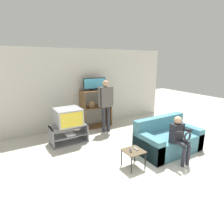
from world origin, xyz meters
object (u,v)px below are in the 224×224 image
(remote_control_white, at_px, (136,149))
(remote_control_black, at_px, (131,151))
(tv_stand, at_px, (69,134))
(couch, at_px, (167,140))
(snack_table, at_px, (133,153))
(person_seated_child, at_px, (179,136))
(media_shelf, at_px, (96,108))
(television_flat, at_px, (95,84))
(television_main, at_px, (68,117))
(person_standing_adult, at_px, (106,101))

(remote_control_white, bearing_deg, remote_control_black, -170.66)
(tv_stand, distance_m, couch, 2.65)
(snack_table, height_order, person_seated_child, person_seated_child)
(tv_stand, xyz_separation_m, remote_control_black, (0.72, -1.92, 0.14))
(media_shelf, height_order, snack_table, media_shelf)
(tv_stand, xyz_separation_m, couch, (2.00, -1.74, 0.03))
(television_flat, relative_size, snack_table, 1.93)
(television_main, xyz_separation_m, snack_table, (0.77, -1.93, -0.42))
(television_flat, bearing_deg, person_seated_child, -79.56)
(media_shelf, distance_m, remote_control_white, 2.75)
(television_flat, height_order, person_standing_adult, television_flat)
(remote_control_black, bearing_deg, person_seated_child, 13.88)
(media_shelf, relative_size, remote_control_black, 8.82)
(person_standing_adult, distance_m, person_seated_child, 2.53)
(television_main, height_order, person_seated_child, person_seated_child)
(television_main, distance_m, couch, 2.68)
(snack_table, bearing_deg, couch, 8.76)
(television_main, xyz_separation_m, couch, (1.99, -1.74, -0.46))
(media_shelf, relative_size, couch, 0.80)
(television_flat, xyz_separation_m, person_standing_adult, (0.07, -0.62, -0.46))
(remote_control_black, height_order, couch, couch)
(snack_table, distance_m, person_standing_adult, 2.29)
(television_main, relative_size, person_standing_adult, 0.41)
(person_seated_child, bearing_deg, media_shelf, 100.16)
(remote_control_black, xyz_separation_m, couch, (1.28, 0.18, -0.11))
(tv_stand, distance_m, remote_control_black, 2.05)
(couch, relative_size, person_standing_adult, 0.96)
(media_shelf, height_order, remote_control_black, media_shelf)
(snack_table, xyz_separation_m, remote_control_white, (0.08, 0.02, 0.06))
(television_flat, height_order, person_seated_child, television_flat)
(remote_control_white, relative_size, couch, 0.09)
(couch, height_order, person_seated_child, person_seated_child)
(television_flat, relative_size, person_seated_child, 0.76)
(television_main, height_order, television_flat, television_flat)
(media_shelf, height_order, person_seated_child, media_shelf)
(tv_stand, height_order, remote_control_white, tv_stand)
(tv_stand, relative_size, snack_table, 2.39)
(couch, bearing_deg, remote_control_white, -171.72)
(snack_table, xyz_separation_m, person_seated_child, (1.01, -0.33, 0.29))
(television_flat, height_order, remote_control_black, television_flat)
(television_flat, xyz_separation_m, person_seated_child, (0.57, -3.08, -0.84))
(media_shelf, bearing_deg, person_seated_child, -79.84)
(person_standing_adult, bearing_deg, media_shelf, 95.27)
(television_flat, relative_size, person_standing_adult, 0.48)
(television_main, height_order, remote_control_black, television_main)
(snack_table, height_order, remote_control_white, remote_control_white)
(couch, distance_m, person_standing_adult, 2.18)
(television_flat, bearing_deg, couch, -73.23)
(remote_control_white, xyz_separation_m, person_seated_child, (0.93, -0.35, 0.23))
(television_main, height_order, media_shelf, media_shelf)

